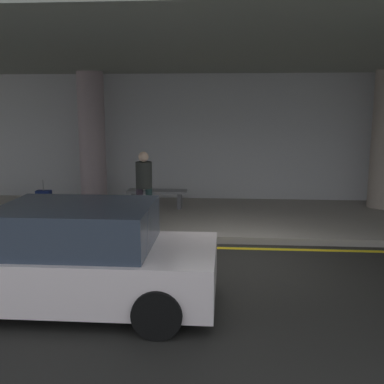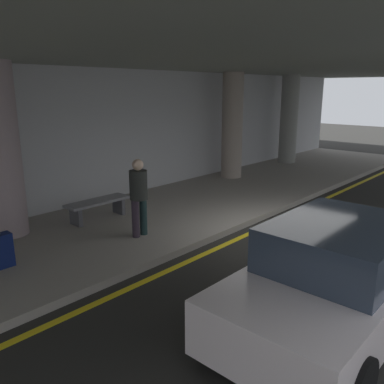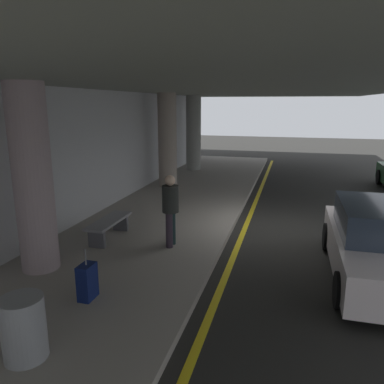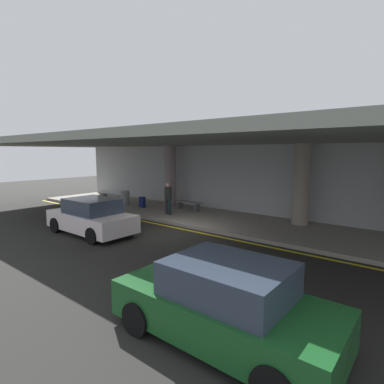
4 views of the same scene
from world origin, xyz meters
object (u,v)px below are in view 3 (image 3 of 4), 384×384
at_px(support_column_far_left, 33,180).
at_px(suitcase_upright_secondary, 87,282).
at_px(traveler_with_luggage, 170,206).
at_px(support_column_center, 194,133).
at_px(trash_bin_steel, 24,328).
at_px(support_column_left_mid, 167,141).
at_px(car_white, 381,245).
at_px(bench_metal, 109,225).

xyz_separation_m(support_column_far_left, suitcase_upright_secondary, (-0.85, -1.56, -1.51)).
height_order(traveler_with_luggage, suitcase_upright_secondary, traveler_with_luggage).
bearing_deg(support_column_center, traveler_with_luggage, -168.00).
bearing_deg(trash_bin_steel, support_column_far_left, 33.04).
bearing_deg(trash_bin_steel, support_column_left_mid, 8.57).
relative_size(support_column_center, suitcase_upright_secondary, 4.06).
height_order(car_white, bench_metal, car_white).
bearing_deg(suitcase_upright_secondary, traveler_with_luggage, -14.21).
bearing_deg(bench_metal, car_white, -92.80).
bearing_deg(support_column_left_mid, support_column_center, 0.00).
bearing_deg(traveler_with_luggage, bench_metal, 27.70).
bearing_deg(traveler_with_luggage, support_column_left_mid, -40.85).
xyz_separation_m(support_column_far_left, traveler_with_luggage, (1.83, -2.16, -0.86)).
height_order(bench_metal, trash_bin_steel, trash_bin_steel).
relative_size(car_white, bench_metal, 2.56).
height_order(support_column_far_left, trash_bin_steel, support_column_far_left).
height_order(support_column_far_left, support_column_left_mid, same).
bearing_deg(bench_metal, trash_bin_steel, -166.65).
distance_m(support_column_center, traveler_with_luggage, 10.43).
bearing_deg(car_white, traveler_with_luggage, 83.68).
bearing_deg(suitcase_upright_secondary, support_column_far_left, 59.77).
height_order(suitcase_upright_secondary, trash_bin_steel, suitcase_upright_secondary).
bearing_deg(trash_bin_steel, bench_metal, 13.35).
distance_m(traveler_with_luggage, suitcase_upright_secondary, 2.83).
height_order(support_column_center, trash_bin_steel, support_column_center).
distance_m(traveler_with_luggage, trash_bin_steel, 4.32).
height_order(support_column_center, suitcase_upright_secondary, support_column_center).
relative_size(suitcase_upright_secondary, bench_metal, 0.56).
height_order(support_column_left_mid, bench_metal, support_column_left_mid).
xyz_separation_m(support_column_center, traveler_with_luggage, (-10.17, -2.16, -0.86)).
relative_size(support_column_far_left, bench_metal, 2.28).
relative_size(traveler_with_luggage, bench_metal, 1.05).
distance_m(support_column_left_mid, trash_bin_steel, 10.62).
bearing_deg(bench_metal, traveler_with_luggage, -92.14).
height_order(support_column_far_left, bench_metal, support_column_far_left).
bearing_deg(support_column_left_mid, traveler_with_luggage, -160.69).
relative_size(support_column_far_left, traveler_with_luggage, 2.17).
distance_m(support_column_far_left, support_column_center, 12.00).
relative_size(support_column_center, trash_bin_steel, 4.29).
distance_m(support_column_left_mid, bench_metal, 6.30).
xyz_separation_m(support_column_left_mid, suitcase_upright_secondary, (-8.85, -1.56, -1.51)).
height_order(support_column_far_left, support_column_center, same).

